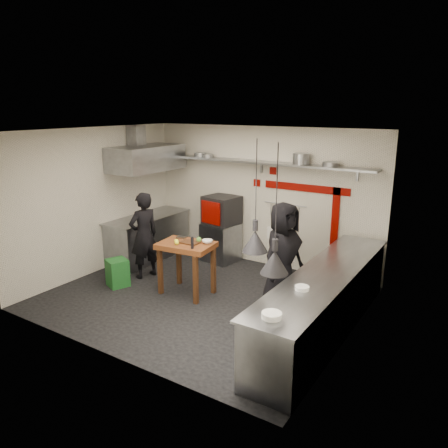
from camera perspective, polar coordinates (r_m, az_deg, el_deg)
The scene contains 47 objects.
floor at distance 7.58m, azimuth -2.88°, elevation -9.62°, with size 5.00×5.00×0.00m, color black.
ceiling at distance 6.89m, azimuth -3.19°, elevation 12.02°, with size 5.00×5.00×0.00m, color beige.
wall_back at distance 8.85m, azimuth 4.91°, elevation 3.55°, with size 5.00×0.04×2.80m, color silver.
wall_front at distance 5.61m, azimuth -15.63°, elevation -3.88°, with size 5.00×0.04×2.80m, color silver.
wall_left at distance 8.77m, azimuth -16.46°, elevation 2.86°, with size 0.04×4.20×2.80m, color silver.
wall_right at distance 6.06m, azimuth 16.62°, elevation -2.55°, with size 0.04×4.20×2.80m, color silver.
red_band_horiz at distance 8.39m, azimuth 10.65°, elevation 4.64°, with size 1.70×0.02×0.14m, color #730701.
red_band_vert at distance 8.29m, azimuth 14.33°, elevation 0.91°, with size 0.14×0.02×1.10m, color #730701.
red_tile_a at distance 8.63m, azimuth 6.41°, elevation 6.92°, with size 0.14×0.02×0.14m, color #730701.
red_tile_b at distance 8.83m, azimuth 4.32°, elevation 5.38°, with size 0.14×0.02×0.14m, color #730701.
back_shelf at distance 8.58m, azimuth 4.46°, elevation 8.06°, with size 4.60×0.34×0.04m, color slate.
shelf_bracket_left at distance 9.75m, azimuth -5.11°, elevation 8.31°, with size 0.04×0.06×0.24m, color slate.
shelf_bracket_mid at distance 8.72m, azimuth 4.91°, elevation 7.51°, with size 0.04×0.06×0.24m, color slate.
shelf_bracket_right at distance 8.03m, azimuth 17.06°, elevation 6.23°, with size 0.04×0.06×0.24m, color slate.
pan_far_left at distance 9.30m, azimuth -3.11°, elevation 9.04°, with size 0.26×0.26×0.09m, color slate.
pan_mid_left at distance 9.19m, azimuth -2.17°, elevation 8.92°, with size 0.24×0.24×0.07m, color slate.
stock_pot at distance 8.19m, azimuth 10.02°, elevation 8.38°, with size 0.31×0.31×0.20m, color slate.
pan_right at distance 8.00m, azimuth 13.73°, elevation 7.59°, with size 0.28×0.28×0.08m, color slate.
oven_stand at distance 9.19m, azimuth -0.44°, elevation -2.40°, with size 0.67×0.61×0.80m, color slate.
combi_oven at distance 9.05m, azimuth -0.29°, elevation 1.85°, with size 0.65×0.60×0.58m, color black.
oven_door at distance 8.81m, azimuth -1.74°, elevation 1.48°, with size 0.49×0.03×0.46m, color #730701.
oven_glass at distance 8.81m, azimuth -1.66°, elevation 1.47°, with size 0.35×0.02×0.34m, color black.
hand_sink at distance 8.61m, azimuth 7.50°, elevation -1.12°, with size 0.46×0.34×0.22m, color white.
sink_tap at distance 8.56m, azimuth 7.54°, elevation 0.04°, with size 0.03×0.03×0.14m, color slate.
sink_drain at distance 8.71m, azimuth 7.28°, elevation -3.96°, with size 0.06×0.06×0.66m, color slate.
utensil_rail at distance 8.60m, azimuth 8.02°, elevation 2.56°, with size 0.02×0.02×0.90m, color slate.
counter_right at distance 6.49m, azimuth 12.98°, elevation -10.09°, with size 0.70×3.80×0.90m, color slate.
counter_right_top at distance 6.31m, azimuth 13.23°, elevation -6.26°, with size 0.76×3.90×0.03m, color slate.
plate_stack at distance 4.90m, azimuth 6.26°, elevation -11.78°, with size 0.22×0.22×0.07m, color white.
small_bowl_right at distance 5.66m, azimuth 10.16°, elevation -8.22°, with size 0.18×0.18×0.05m, color white.
counter_left at distance 9.46m, azimuth -9.86°, elevation -1.79°, with size 0.70×1.90×0.90m, color slate.
counter_left_top at distance 9.34m, azimuth -9.99°, elevation 0.93°, with size 0.76×2.00×0.03m, color slate.
extractor_hood at distance 9.08m, azimuth -10.11°, elevation 8.46°, with size 0.78×1.60×0.50m, color slate.
hood_duct at distance 9.22m, azimuth -11.40°, elevation 10.99°, with size 0.28×0.28×0.50m, color slate.
green_bin at distance 8.20m, azimuth -13.73°, elevation -6.20°, with size 0.34×0.34×0.50m, color #1B5C22.
prep_table at distance 7.61m, azimuth -4.89°, elevation -5.79°, with size 0.92×0.64×0.92m, color brown, non-canonical shape.
cutting_board at distance 7.44m, azimuth -4.46°, elevation -2.42°, with size 0.31×0.22×0.03m, color #442512.
pepper_mill at distance 7.14m, azimuth -4.17°, elevation -2.46°, with size 0.05×0.05×0.20m, color black.
lemon_a at distance 7.45m, azimuth -6.25°, elevation -2.24°, with size 0.07×0.07×0.07m, color yellow.
lemon_b at distance 7.37m, azimuth -6.19°, elevation -2.44°, with size 0.08×0.08×0.08m, color yellow.
veg_ball at distance 7.47m, azimuth -3.30°, elevation -2.04°, with size 0.09×0.09×0.09m, color #519337.
steel_tray at distance 7.73m, azimuth -5.60°, elevation -1.76°, with size 0.17×0.11×0.03m, color slate.
bowl at distance 7.42m, azimuth -2.20°, elevation -2.30°, with size 0.18×0.18×0.06m, color white.
heat_lamp_near at distance 5.46m, azimuth 4.19°, elevation 3.56°, with size 0.34×0.34×1.44m, color black, non-canonical shape.
heat_lamp_far at distance 4.93m, azimuth 6.83°, elevation 1.78°, with size 0.33×0.33×1.51m, color black, non-canonical shape.
chef_left at distance 8.34m, azimuth -10.43°, elevation -1.47°, with size 0.60×0.39×1.65m, color black.
chef_right at distance 7.10m, azimuth 7.69°, elevation -3.99°, with size 0.84×0.55×1.73m, color black.
Camera 1 is at (4.02, -5.58, 3.18)m, focal length 35.00 mm.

